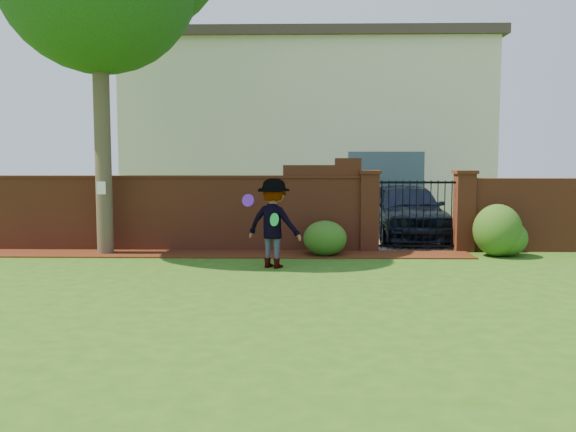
{
  "coord_description": "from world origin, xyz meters",
  "views": [
    {
      "loc": [
        0.81,
        -9.71,
        2.06
      ],
      "look_at": [
        0.57,
        1.4,
        1.05
      ],
      "focal_mm": 36.81,
      "sensor_mm": 36.0,
      "label": 1
    }
  ],
  "objects_px": {
    "man": "(273,223)",
    "frisbee_green": "(274,220)",
    "frisbee_purple": "(248,200)",
    "car": "(408,211)"
  },
  "relations": [
    {
      "from": "man",
      "to": "frisbee_green",
      "type": "height_order",
      "value": "man"
    },
    {
      "from": "frisbee_green",
      "to": "car",
      "type": "bearing_deg",
      "value": 53.63
    },
    {
      "from": "frisbee_purple",
      "to": "car",
      "type": "bearing_deg",
      "value": 46.88
    },
    {
      "from": "frisbee_purple",
      "to": "frisbee_green",
      "type": "bearing_deg",
      "value": -36.96
    },
    {
      "from": "frisbee_purple",
      "to": "frisbee_green",
      "type": "xyz_separation_m",
      "value": [
        0.53,
        -0.4,
        -0.34
      ]
    },
    {
      "from": "frisbee_green",
      "to": "frisbee_purple",
      "type": "bearing_deg",
      "value": 143.04
    },
    {
      "from": "frisbee_green",
      "to": "man",
      "type": "bearing_deg",
      "value": 97.8
    },
    {
      "from": "frisbee_purple",
      "to": "frisbee_green",
      "type": "relative_size",
      "value": 0.99
    },
    {
      "from": "frisbee_purple",
      "to": "frisbee_green",
      "type": "distance_m",
      "value": 0.75
    },
    {
      "from": "man",
      "to": "car",
      "type": "bearing_deg",
      "value": -104.87
    }
  ]
}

